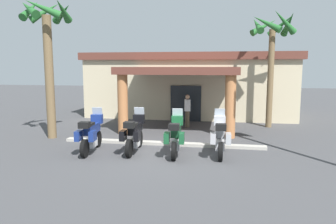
{
  "coord_description": "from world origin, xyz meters",
  "views": [
    {
      "loc": [
        2.43,
        -11.54,
        3.22
      ],
      "look_at": [
        -0.18,
        2.61,
        1.2
      ],
      "focal_mm": 34.82,
      "sensor_mm": 36.0,
      "label": 1
    }
  ],
  "objects_px": {
    "motel_building": "(191,83)",
    "palm_tree_roadside": "(47,39)",
    "motorcycle_black": "(134,134)",
    "motorcycle_silver": "(220,136)",
    "motorcycle_blue": "(91,134)",
    "motorcycle_green": "(176,136)",
    "pedestrian": "(187,108)",
    "palm_tree_near_portico": "(273,40)"
  },
  "relations": [
    {
      "from": "palm_tree_near_portico",
      "to": "motel_building",
      "type": "bearing_deg",
      "value": 137.76
    },
    {
      "from": "motorcycle_silver",
      "to": "palm_tree_near_portico",
      "type": "height_order",
      "value": "palm_tree_near_portico"
    },
    {
      "from": "pedestrian",
      "to": "palm_tree_near_portico",
      "type": "relative_size",
      "value": 0.29
    },
    {
      "from": "palm_tree_near_portico",
      "to": "pedestrian",
      "type": "bearing_deg",
      "value": -169.68
    },
    {
      "from": "motorcycle_green",
      "to": "motorcycle_silver",
      "type": "distance_m",
      "value": 1.61
    },
    {
      "from": "motel_building",
      "to": "palm_tree_roadside",
      "type": "distance_m",
      "value": 10.55
    },
    {
      "from": "pedestrian",
      "to": "palm_tree_roadside",
      "type": "bearing_deg",
      "value": 177.48
    },
    {
      "from": "motel_building",
      "to": "motorcycle_silver",
      "type": "xyz_separation_m",
      "value": [
        2.22,
        -10.34,
        -1.37
      ]
    },
    {
      "from": "motel_building",
      "to": "motorcycle_black",
      "type": "bearing_deg",
      "value": -95.8
    },
    {
      "from": "motel_building",
      "to": "motorcycle_black",
      "type": "height_order",
      "value": "motel_building"
    },
    {
      "from": "motorcycle_blue",
      "to": "motorcycle_silver",
      "type": "xyz_separation_m",
      "value": [
        4.78,
        0.47,
        0.0
      ]
    },
    {
      "from": "motorcycle_blue",
      "to": "palm_tree_roadside",
      "type": "xyz_separation_m",
      "value": [
        -2.8,
        2.03,
        3.72
      ]
    },
    {
      "from": "motel_building",
      "to": "palm_tree_roadside",
      "type": "bearing_deg",
      "value": -121.94
    },
    {
      "from": "motorcycle_green",
      "to": "palm_tree_near_portico",
      "type": "bearing_deg",
      "value": -36.84
    },
    {
      "from": "motel_building",
      "to": "motorcycle_green",
      "type": "height_order",
      "value": "motel_building"
    },
    {
      "from": "motorcycle_blue",
      "to": "motorcycle_silver",
      "type": "height_order",
      "value": "same"
    },
    {
      "from": "motorcycle_blue",
      "to": "motorcycle_green",
      "type": "bearing_deg",
      "value": -91.39
    },
    {
      "from": "motel_building",
      "to": "pedestrian",
      "type": "relative_size",
      "value": 7.67
    },
    {
      "from": "motorcycle_blue",
      "to": "motorcycle_green",
      "type": "distance_m",
      "value": 3.2
    },
    {
      "from": "motorcycle_green",
      "to": "motorcycle_silver",
      "type": "height_order",
      "value": "same"
    },
    {
      "from": "motel_building",
      "to": "motorcycle_black",
      "type": "distance_m",
      "value": 10.62
    },
    {
      "from": "motorcycle_green",
      "to": "pedestrian",
      "type": "relative_size",
      "value": 1.27
    },
    {
      "from": "motorcycle_blue",
      "to": "motorcycle_green",
      "type": "height_order",
      "value": "same"
    },
    {
      "from": "motorcycle_blue",
      "to": "pedestrian",
      "type": "relative_size",
      "value": 1.27
    },
    {
      "from": "motel_building",
      "to": "motorcycle_silver",
      "type": "distance_m",
      "value": 10.66
    },
    {
      "from": "motorcycle_black",
      "to": "palm_tree_roadside",
      "type": "distance_m",
      "value": 6.01
    },
    {
      "from": "motorcycle_black",
      "to": "motorcycle_green",
      "type": "bearing_deg",
      "value": -95.14
    },
    {
      "from": "motorcycle_silver",
      "to": "motorcycle_green",
      "type": "bearing_deg",
      "value": 95.32
    },
    {
      "from": "motorcycle_green",
      "to": "palm_tree_near_portico",
      "type": "relative_size",
      "value": 0.37
    },
    {
      "from": "motel_building",
      "to": "palm_tree_roadside",
      "type": "xyz_separation_m",
      "value": [
        -5.36,
        -8.77,
        2.35
      ]
    },
    {
      "from": "motel_building",
      "to": "motorcycle_green",
      "type": "bearing_deg",
      "value": -87.13
    },
    {
      "from": "palm_tree_near_portico",
      "to": "motorcycle_green",
      "type": "bearing_deg",
      "value": -122.48
    },
    {
      "from": "pedestrian",
      "to": "palm_tree_roadside",
      "type": "distance_m",
      "value": 7.65
    },
    {
      "from": "motorcycle_green",
      "to": "palm_tree_roadside",
      "type": "relative_size",
      "value": 0.35
    },
    {
      "from": "palm_tree_roadside",
      "to": "pedestrian",
      "type": "bearing_deg",
      "value": 33.27
    },
    {
      "from": "motorcycle_silver",
      "to": "pedestrian",
      "type": "distance_m",
      "value": 5.65
    },
    {
      "from": "motorcycle_black",
      "to": "palm_tree_roadside",
      "type": "xyz_separation_m",
      "value": [
        -4.39,
        1.72,
        3.72
      ]
    },
    {
      "from": "motorcycle_black",
      "to": "motorcycle_green",
      "type": "distance_m",
      "value": 1.6
    },
    {
      "from": "motel_building",
      "to": "motorcycle_green",
      "type": "xyz_separation_m",
      "value": [
        0.62,
        -10.58,
        -1.37
      ]
    },
    {
      "from": "motorcycle_green",
      "to": "pedestrian",
      "type": "distance_m",
      "value": 5.58
    },
    {
      "from": "motel_building",
      "to": "motorcycle_silver",
      "type": "bearing_deg",
      "value": -78.39
    },
    {
      "from": "motel_building",
      "to": "motorcycle_blue",
      "type": "distance_m",
      "value": 11.19
    }
  ]
}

